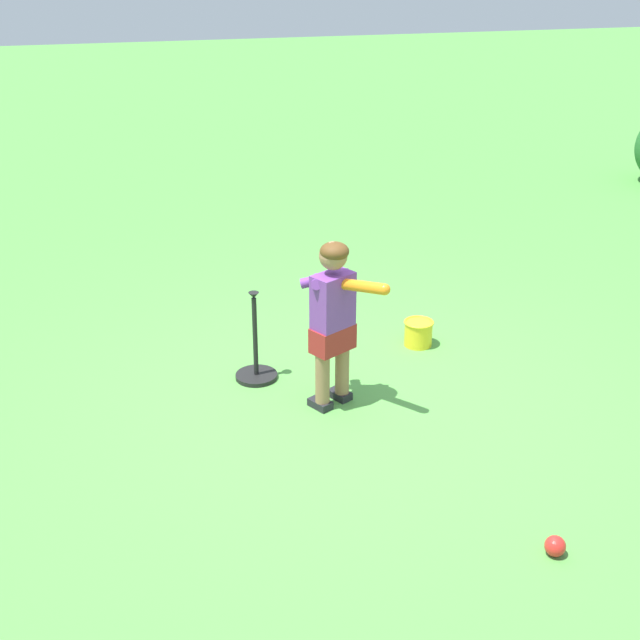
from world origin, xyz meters
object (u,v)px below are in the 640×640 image
at_px(toy_bucket, 418,332).
at_px(child_batter, 334,310).
at_px(batting_tee, 256,364).
at_px(play_ball_behind_batter, 555,546).

bearing_deg(toy_bucket, child_batter, -141.41).
bearing_deg(toy_bucket, batting_tee, -170.96).
relative_size(batting_tee, toy_bucket, 2.87).
height_order(child_batter, play_ball_behind_batter, child_batter).
height_order(child_batter, batting_tee, child_batter).
xyz_separation_m(child_batter, toy_bucket, (0.82, 0.66, -0.55)).
relative_size(child_batter, batting_tee, 1.74).
bearing_deg(play_ball_behind_batter, toy_bucket, 85.42).
relative_size(child_batter, toy_bucket, 5.00).
height_order(batting_tee, toy_bucket, batting_tee).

